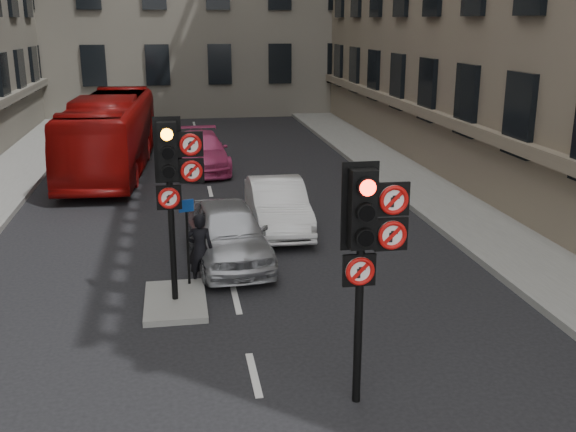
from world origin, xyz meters
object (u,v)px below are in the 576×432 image
object	(u,v)px
motorcycle	(229,230)
motorcyclist	(200,249)
bus_red	(110,134)
info_sign	(187,230)
signal_far	(173,171)
car_silver	(228,232)
car_white	(277,205)
signal_near	(367,234)
car_pink	(201,152)

from	to	relation	value
motorcycle	motorcyclist	xyz separation A→B (m)	(-0.81, -2.24, 0.32)
bus_red	motorcyclist	bearing A→B (deg)	-73.61
motorcycle	info_sign	xyz separation A→B (m)	(-1.05, -2.50, 0.84)
signal_far	car_silver	world-z (taller)	signal_far
car_white	car_silver	bearing A→B (deg)	-122.62
signal_far	signal_near	bearing A→B (deg)	-56.98
motorcyclist	signal_near	bearing A→B (deg)	119.80
signal_far	motorcycle	distance (m)	4.15
info_sign	motorcycle	bearing A→B (deg)	49.85
car_pink	motorcyclist	xyz separation A→B (m)	(-0.53, -11.40, 0.10)
motorcycle	info_sign	world-z (taller)	info_sign
car_silver	bus_red	size ratio (longest dim) A/B	0.41
car_silver	signal_far	bearing A→B (deg)	-121.15
signal_far	car_pink	world-z (taller)	signal_far
signal_near	car_white	xyz separation A→B (m)	(0.06, 8.56, -1.92)
car_pink	signal_far	bearing A→B (deg)	-96.84
car_white	car_pink	bearing A→B (deg)	102.87
car_white	bus_red	world-z (taller)	bus_red
signal_far	motorcyclist	size ratio (longest dim) A/B	2.30
car_pink	info_sign	bearing A→B (deg)	-96.09
info_sign	car_white	bearing A→B (deg)	40.01
bus_red	motorcycle	xyz separation A→B (m)	(3.52, -9.37, -0.94)
car_white	info_sign	distance (m)	4.58
signal_far	motorcycle	size ratio (longest dim) A/B	2.35
car_silver	car_white	world-z (taller)	car_silver
car_silver	info_sign	world-z (taller)	info_sign
motorcyclist	bus_red	bearing A→B (deg)	-70.17
motorcyclist	info_sign	world-z (taller)	info_sign
car_silver	info_sign	size ratio (longest dim) A/B	2.25
signal_near	car_pink	distance (m)	16.60
signal_far	motorcycle	world-z (taller)	signal_far
signal_near	car_pink	size ratio (longest dim) A/B	0.76
car_pink	info_sign	xyz separation A→B (m)	(-0.77, -11.67, 0.61)
signal_far	car_silver	xyz separation A→B (m)	(1.17, 2.30, -2.00)
car_pink	car_silver	bearing A→B (deg)	-91.25
signal_far	motorcyclist	bearing A→B (deg)	65.34
motorcyclist	info_sign	distance (m)	0.63
signal_near	bus_red	bearing A→B (deg)	106.27
info_sign	signal_near	bearing A→B (deg)	-80.61
car_white	info_sign	size ratio (longest dim) A/B	2.22
car_pink	motorcycle	xyz separation A→B (m)	(0.28, -9.16, -0.22)
signal_far	car_silver	bearing A→B (deg)	63.05
car_white	car_pink	size ratio (longest dim) A/B	0.86
car_silver	signal_near	bearing A→B (deg)	-81.43
car_silver	motorcycle	world-z (taller)	car_silver
car_silver	bus_red	distance (m)	10.88
car_silver	motorcyclist	bearing A→B (deg)	-122.87
signal_near	motorcyclist	xyz separation A→B (m)	(-2.14, 5.01, -1.81)
signal_far	info_sign	distance (m)	1.61
signal_near	bus_red	xyz separation A→B (m)	(-4.85, 16.61, -1.18)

